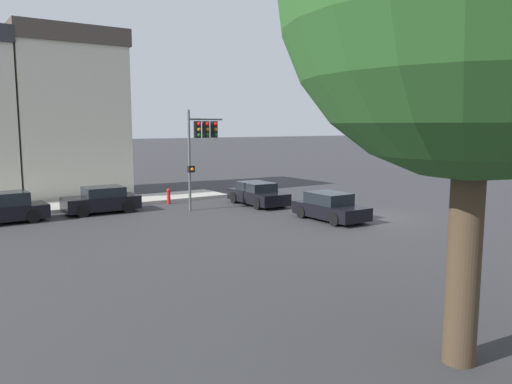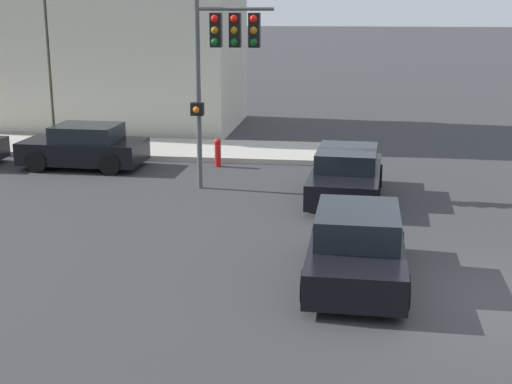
{
  "view_description": "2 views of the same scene",
  "coord_description": "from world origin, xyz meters",
  "px_view_note": "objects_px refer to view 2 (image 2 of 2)",
  "views": [
    {
      "loc": [
        -17.18,
        18.73,
        4.6
      ],
      "look_at": [
        2.83,
        5.04,
        1.36
      ],
      "focal_mm": 35.0,
      "sensor_mm": 36.0,
      "label": 1
    },
    {
      "loc": [
        -12.21,
        2.37,
        5.09
      ],
      "look_at": [
        2.54,
        4.37,
        1.12
      ],
      "focal_mm": 50.0,
      "sensor_mm": 36.0,
      "label": 2
    }
  ],
  "objects_px": {
    "crossing_car_0": "(357,248)",
    "crossing_car_1": "(346,175)",
    "fire_hydrant": "(218,152)",
    "parked_car_0": "(84,147)",
    "traffic_signal": "(224,49)"
  },
  "relations": [
    {
      "from": "crossing_car_0",
      "to": "crossing_car_1",
      "type": "bearing_deg",
      "value": -176.27
    },
    {
      "from": "fire_hydrant",
      "to": "parked_car_0",
      "type": "bearing_deg",
      "value": 99.43
    },
    {
      "from": "traffic_signal",
      "to": "parked_car_0",
      "type": "bearing_deg",
      "value": -113.82
    },
    {
      "from": "traffic_signal",
      "to": "crossing_car_0",
      "type": "relative_size",
      "value": 1.38
    },
    {
      "from": "crossing_car_0",
      "to": "traffic_signal",
      "type": "bearing_deg",
      "value": -149.02
    },
    {
      "from": "parked_car_0",
      "to": "fire_hydrant",
      "type": "xyz_separation_m",
      "value": [
        0.69,
        -4.17,
        -0.17
      ]
    },
    {
      "from": "parked_car_0",
      "to": "crossing_car_0",
      "type": "bearing_deg",
      "value": 136.43
    },
    {
      "from": "crossing_car_0",
      "to": "fire_hydrant",
      "type": "xyz_separation_m",
      "value": [
        9.11,
        4.38,
        -0.14
      ]
    },
    {
      "from": "crossing_car_0",
      "to": "parked_car_0",
      "type": "relative_size",
      "value": 1.02
    },
    {
      "from": "traffic_signal",
      "to": "crossing_car_1",
      "type": "relative_size",
      "value": 1.25
    },
    {
      "from": "crossing_car_0",
      "to": "crossing_car_1",
      "type": "distance_m",
      "value": 5.86
    },
    {
      "from": "parked_car_0",
      "to": "fire_hydrant",
      "type": "height_order",
      "value": "parked_car_0"
    },
    {
      "from": "parked_car_0",
      "to": "fire_hydrant",
      "type": "bearing_deg",
      "value": -169.56
    },
    {
      "from": "crossing_car_0",
      "to": "fire_hydrant",
      "type": "bearing_deg",
      "value": -153.26
    },
    {
      "from": "traffic_signal",
      "to": "parked_car_0",
      "type": "relative_size",
      "value": 1.41
    }
  ]
}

